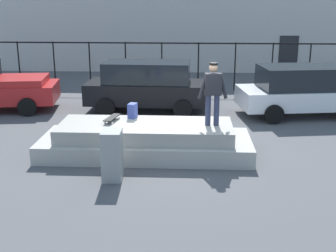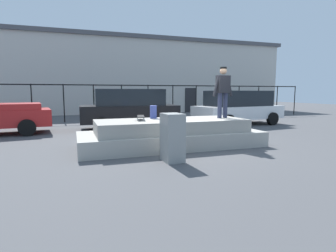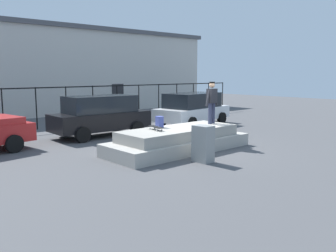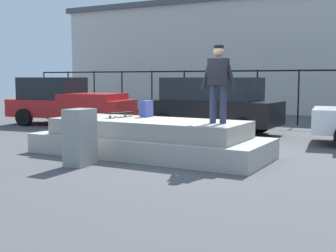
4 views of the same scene
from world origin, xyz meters
name	(u,v)px [view 3 (image 3 of 4)]	position (x,y,z in m)	size (l,w,h in m)	color
ground_plane	(186,147)	(0.00, 0.00, 0.00)	(60.00, 60.00, 0.00)	#4C4C4F
concrete_ledge	(179,140)	(-0.69, -0.34, 0.38)	(5.53, 2.08, 0.83)	#ADA89E
skateboarder	(212,100)	(1.04, -0.37, 1.76)	(0.78, 0.29, 1.62)	#2D334C
skateboard	(156,127)	(-1.60, -0.14, 0.93)	(0.36, 0.80, 0.12)	black
backpack	(159,122)	(-1.10, 0.24, 1.03)	(0.28, 0.20, 0.40)	#3F4C99
car_black_hatchback_mid	(101,115)	(-1.09, 4.24, 0.95)	(4.38, 2.10, 1.80)	black
car_white_hatchback_far	(193,108)	(4.47, 3.95, 0.92)	(4.78, 2.66, 1.73)	white
utility_box	(203,144)	(-1.28, -2.05, 0.58)	(0.44, 0.60, 1.16)	gray
fence_row	(80,100)	(0.00, 8.05, 1.38)	(24.06, 0.06, 2.10)	black
warehouse_building	(23,70)	(0.00, 15.86, 3.02)	(28.86, 6.59, 6.02)	beige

